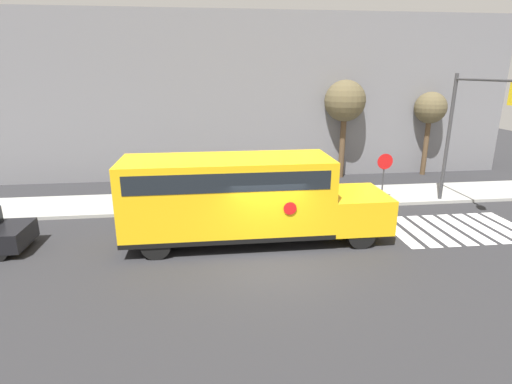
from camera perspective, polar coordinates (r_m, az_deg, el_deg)
ground_plane at (r=13.38m, az=2.10°, el=-10.01°), size 60.00×60.00×0.00m
sidewalk_strip at (r=19.33m, az=-0.88°, el=-1.12°), size 44.00×3.00×0.15m
building_backdrop at (r=24.89m, az=-2.55°, el=13.54°), size 32.00×4.00×9.20m
crosswalk_stripes at (r=17.93m, az=26.69°, el=-4.70°), size 5.40×3.20×0.01m
school_bus at (r=14.31m, az=-2.18°, el=-0.49°), size 9.52×2.57×3.15m
stop_sign at (r=19.40m, az=17.83°, el=2.90°), size 0.73×0.10×2.44m
traffic_light at (r=19.49m, az=27.94°, el=8.80°), size 0.28×3.87×5.96m
tree_near_sidewalk at (r=23.63m, az=12.59°, el=12.41°), size 2.32×2.32×5.60m
tree_far_sidewalk at (r=25.85m, az=23.63°, el=10.75°), size 1.83×1.83×4.92m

